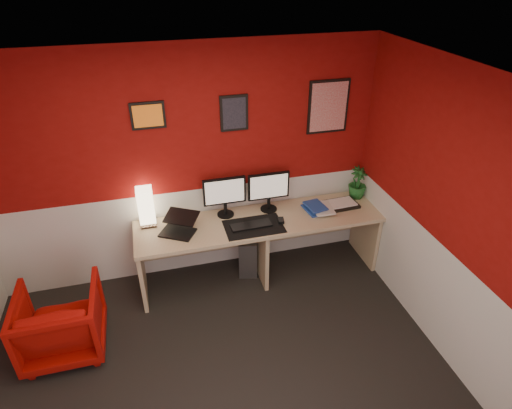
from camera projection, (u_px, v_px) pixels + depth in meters
The scene contains 24 objects.
ground at pixel (224, 394), 3.59m from camera, with size 4.00×3.50×0.01m, color black.
ceiling at pixel (206, 99), 2.30m from camera, with size 4.00×3.50×0.01m, color white.
wall_back at pixel (185, 169), 4.39m from camera, with size 4.00×0.01×2.50m, color maroon.
wall_right at pixel (467, 235), 3.39m from camera, with size 0.01×3.50×2.50m, color maroon.
wainscot_back at pixel (191, 230), 4.78m from camera, with size 4.00×0.01×1.00m, color silver.
wainscot_right at pixel (445, 305), 3.77m from camera, with size 0.01×3.50×1.00m, color silver.
desk at pixel (260, 248), 4.72m from camera, with size 2.60×0.65×0.73m, color tan.
shoji_lamp at pixel (146, 208), 4.35m from camera, with size 0.16×0.16×0.40m, color #FFE5B2.
laptop at pixel (177, 224), 4.26m from camera, with size 0.33×0.23×0.22m, color black.
monitor_left at pixel (225, 191), 4.47m from camera, with size 0.45×0.06×0.58m, color black.
monitor_right at pixel (269, 186), 4.56m from camera, with size 0.45×0.06×0.58m, color black.
desk_mat at pixel (254, 226), 4.42m from camera, with size 0.60×0.38×0.01m, color black.
keyboard at pixel (251, 225), 4.42m from camera, with size 0.42×0.14×0.02m, color black.
mouse at pixel (281, 220), 4.48m from camera, with size 0.06×0.10×0.03m, color black.
book_bottom at pixel (306, 211), 4.65m from camera, with size 0.20×0.27×0.03m, color #21449B.
book_middle at pixel (313, 209), 4.64m from camera, with size 0.21×0.29×0.02m, color silver.
book_top at pixel (308, 208), 4.62m from camera, with size 0.19×0.25×0.02m, color #21449B.
zen_tray at pixel (341, 204), 4.78m from camera, with size 0.35×0.25×0.03m, color black.
potted_plant at pixel (358, 183), 4.86m from camera, with size 0.20×0.20×0.36m, color #19591E.
pc_tower at pixel (248, 250), 4.91m from camera, with size 0.20×0.45×0.45m, color #99999E.
armchair at pixel (61, 321), 3.85m from camera, with size 0.69×0.71×0.65m, color #AB0E08.
art_left at pixel (148, 116), 4.01m from camera, with size 0.32×0.02×0.26m, color orange.
art_center at pixel (234, 113), 4.21m from camera, with size 0.28×0.02×0.36m, color black.
art_right at pixel (328, 107), 4.45m from camera, with size 0.44×0.02×0.56m, color red.
Camera 1 is at (-0.33, -2.26, 3.20)m, focal length 30.23 mm.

